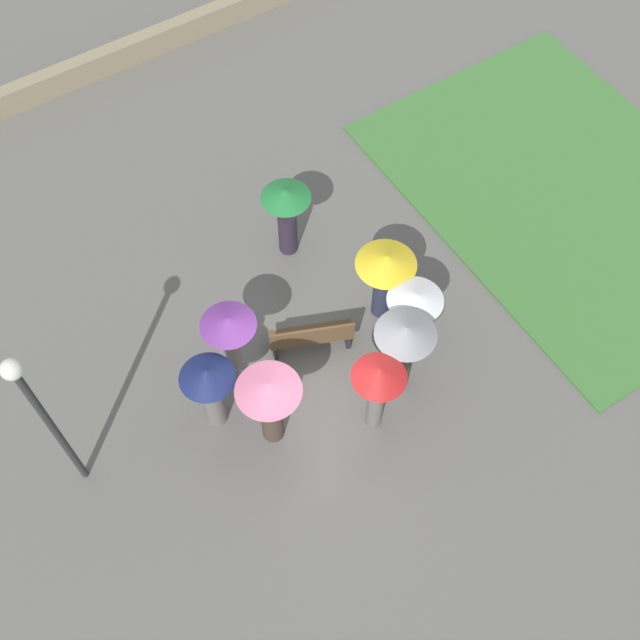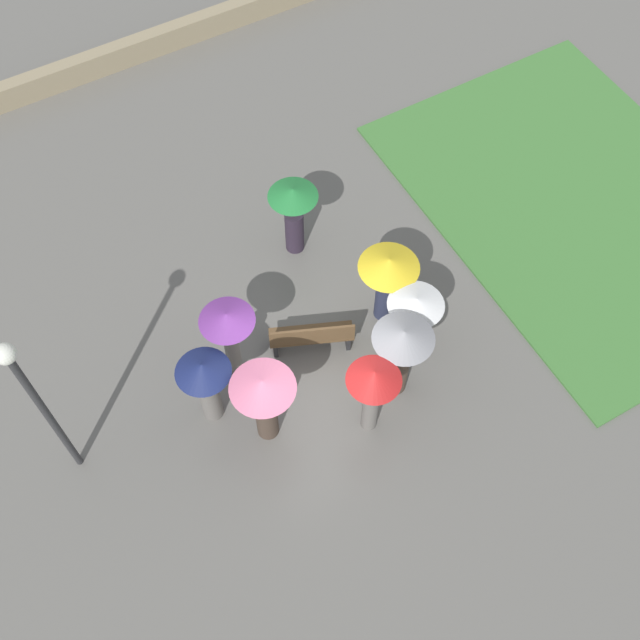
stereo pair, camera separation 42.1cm
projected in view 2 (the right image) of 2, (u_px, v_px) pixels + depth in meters
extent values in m
plane|color=#66635E|center=(319.00, 389.00, 14.94)|extent=(90.00, 90.00, 0.00)
cube|color=#427A38|center=(580.00, 204.00, 17.20)|extent=(6.10, 8.51, 0.06)
cube|color=gray|center=(115.00, 57.00, 19.20)|extent=(45.00, 0.35, 0.60)
cube|color=brown|center=(311.00, 334.00, 15.06)|extent=(1.62, 1.01, 0.05)
cube|color=brown|center=(312.00, 336.00, 14.76)|extent=(1.48, 0.67, 0.45)
cube|color=#232326|center=(347.00, 337.00, 15.30)|extent=(0.22, 0.38, 0.40)
cube|color=#232326|center=(275.00, 344.00, 15.22)|extent=(0.22, 0.38, 0.40)
cylinder|color=#2D2D30|center=(49.00, 417.00, 12.58)|extent=(0.12, 0.12, 3.80)
sphere|color=white|center=(5.00, 354.00, 10.81)|extent=(0.32, 0.32, 0.32)
cylinder|color=#47382D|center=(398.00, 371.00, 14.47)|extent=(0.53, 0.53, 1.19)
sphere|color=brown|center=(401.00, 352.00, 13.86)|extent=(0.23, 0.23, 0.23)
cylinder|color=#4C4C4F|center=(402.00, 344.00, 13.62)|extent=(0.02, 0.02, 0.35)
cone|color=gray|center=(404.00, 335.00, 13.37)|extent=(1.08, 1.08, 0.22)
cylinder|color=#2D2333|center=(294.00, 231.00, 16.20)|extent=(0.50, 0.50, 1.07)
sphere|color=#997051|center=(294.00, 211.00, 15.66)|extent=(0.19, 0.19, 0.19)
cylinder|color=#4C4C4F|center=(293.00, 202.00, 15.42)|extent=(0.02, 0.02, 0.35)
cone|color=#237A38|center=(293.00, 193.00, 15.19)|extent=(0.98, 0.98, 0.20)
cylinder|color=slate|center=(233.00, 354.00, 14.66)|extent=(0.29, 0.29, 1.19)
sphere|color=brown|center=(230.00, 334.00, 14.06)|extent=(0.22, 0.22, 0.22)
cylinder|color=#4C4C4F|center=(228.00, 326.00, 13.81)|extent=(0.02, 0.02, 0.35)
cone|color=#703389|center=(226.00, 317.00, 13.57)|extent=(0.99, 0.99, 0.21)
cylinder|color=#47382D|center=(267.00, 417.00, 14.03)|extent=(0.55, 0.55, 1.14)
sphere|color=#997051|center=(264.00, 400.00, 13.45)|extent=(0.22, 0.22, 0.22)
cylinder|color=#4C4C4F|center=(263.00, 392.00, 13.20)|extent=(0.02, 0.02, 0.35)
cone|color=pink|center=(262.00, 384.00, 12.95)|extent=(1.12, 1.12, 0.24)
cylinder|color=#2D2333|center=(410.00, 335.00, 14.98)|extent=(0.47, 0.47, 0.98)
sphere|color=brown|center=(413.00, 318.00, 14.46)|extent=(0.22, 0.22, 0.22)
cylinder|color=#4C4C4F|center=(415.00, 310.00, 14.22)|extent=(0.02, 0.02, 0.35)
cone|color=white|center=(416.00, 302.00, 13.99)|extent=(1.02, 1.02, 0.19)
cylinder|color=slate|center=(370.00, 410.00, 14.07)|extent=(0.40, 0.40, 1.20)
sphere|color=tan|center=(372.00, 392.00, 13.46)|extent=(0.21, 0.21, 0.21)
cylinder|color=#4C4C4F|center=(373.00, 385.00, 13.22)|extent=(0.02, 0.02, 0.35)
cone|color=red|center=(374.00, 376.00, 12.96)|extent=(0.94, 0.94, 0.27)
cylinder|color=slate|center=(211.00, 400.00, 14.26)|extent=(0.43, 0.43, 1.02)
sphere|color=brown|center=(207.00, 384.00, 13.73)|extent=(0.21, 0.21, 0.21)
cylinder|color=#4C4C4F|center=(204.00, 377.00, 13.49)|extent=(0.02, 0.02, 0.35)
cone|color=navy|center=(202.00, 368.00, 13.24)|extent=(0.96, 0.96, 0.25)
cylinder|color=#282D47|center=(385.00, 299.00, 15.37)|extent=(0.54, 0.54, 1.03)
sphere|color=#997051|center=(387.00, 281.00, 14.85)|extent=(0.20, 0.20, 0.20)
cylinder|color=#4C4C4F|center=(388.00, 273.00, 14.61)|extent=(0.02, 0.02, 0.35)
cone|color=gold|center=(389.00, 263.00, 14.36)|extent=(1.14, 1.14, 0.24)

